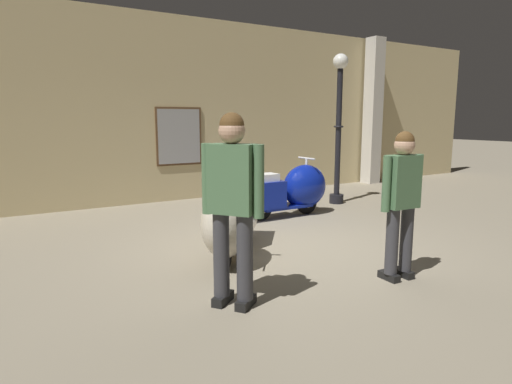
% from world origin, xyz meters
% --- Properties ---
extents(ground_plane, '(60.00, 60.00, 0.00)m').
position_xyz_m(ground_plane, '(0.00, 0.00, 0.00)').
color(ground_plane, gray).
extents(showroom_back_wall, '(18.00, 0.63, 3.72)m').
position_xyz_m(showroom_back_wall, '(0.18, 4.07, 1.86)').
color(showroom_back_wall, '#CCB784').
rests_on(showroom_back_wall, ground).
extents(scooter_0, '(1.47, 1.71, 1.08)m').
position_xyz_m(scooter_0, '(-0.97, -0.02, 0.49)').
color(scooter_0, black).
rests_on(scooter_0, ground).
extents(scooter_1, '(1.66, 0.54, 1.01)m').
position_xyz_m(scooter_1, '(1.08, 1.53, 0.46)').
color(scooter_1, black).
rests_on(scooter_1, ground).
extents(lamppost, '(0.29, 0.29, 2.92)m').
position_xyz_m(lamppost, '(2.51, 2.01, 1.64)').
color(lamppost, black).
rests_on(lamppost, ground).
extents(visitor_0, '(0.43, 0.49, 1.74)m').
position_xyz_m(visitor_0, '(-1.60, -1.26, 1.01)').
color(visitor_0, black).
rests_on(visitor_0, ground).
extents(visitor_1, '(0.53, 0.26, 1.56)m').
position_xyz_m(visitor_1, '(0.22, -1.56, 0.90)').
color(visitor_1, black).
rests_on(visitor_1, ground).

